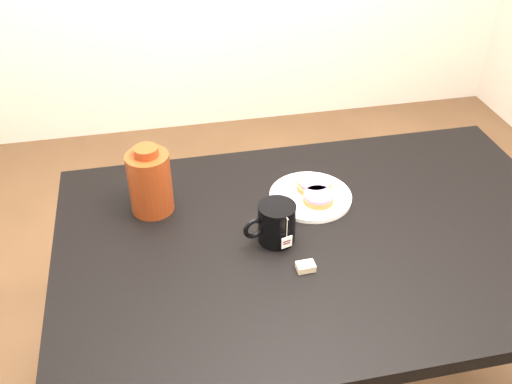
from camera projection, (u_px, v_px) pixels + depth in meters
table at (321, 257)px, 1.56m from camera, size 1.40×0.90×0.75m
plate at (311, 196)px, 1.64m from camera, size 0.24×0.24×0.02m
bagel_back at (314, 185)px, 1.65m from camera, size 0.12×0.12×0.03m
bagel_front at (318, 198)px, 1.60m from camera, size 0.10×0.10×0.03m
mug at (276, 223)px, 1.46m from camera, size 0.15×0.12×0.11m
teabag_pouch at (306, 267)px, 1.40m from camera, size 0.05×0.03×0.02m
bagel_package at (150, 182)px, 1.55m from camera, size 0.15×0.15×0.20m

